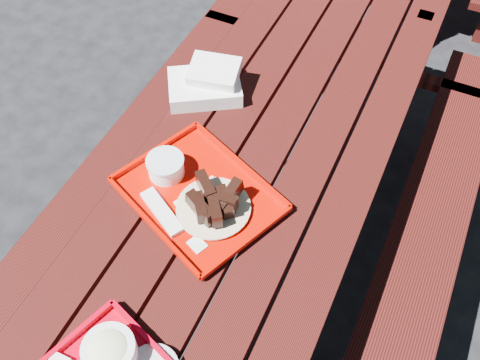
{
  "coord_description": "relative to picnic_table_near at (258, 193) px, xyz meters",
  "views": [
    {
      "loc": [
        0.4,
        -0.99,
        2.07
      ],
      "look_at": [
        0.0,
        -0.15,
        0.82
      ],
      "focal_mm": 40.0,
      "sensor_mm": 36.0,
      "label": 1
    }
  ],
  "objects": [
    {
      "name": "ground",
      "position": [
        0.0,
        0.0,
        -0.56
      ],
      "size": [
        60.0,
        60.0,
        0.0
      ],
      "primitive_type": "plane",
      "color": "black",
      "rests_on": "ground"
    },
    {
      "name": "far_tray",
      "position": [
        -0.12,
        -0.22,
        0.21
      ],
      "size": [
        0.55,
        0.49,
        0.08
      ],
      "color": "#BC0A00",
      "rests_on": "picnic_table_near"
    },
    {
      "name": "picnic_table_near",
      "position": [
        0.0,
        0.0,
        0.0
      ],
      "size": [
        1.41,
        2.4,
        0.75
      ],
      "color": "#3A0E0B",
      "rests_on": "ground"
    },
    {
      "name": "white_cloth",
      "position": [
        -0.29,
        0.2,
        0.23
      ],
      "size": [
        0.3,
        0.28,
        0.1
      ],
      "color": "white",
      "rests_on": "picnic_table_near"
    }
  ]
}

